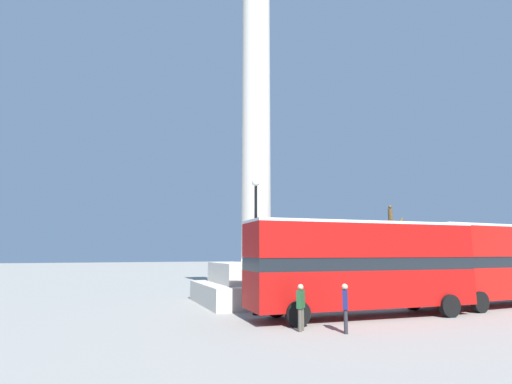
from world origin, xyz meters
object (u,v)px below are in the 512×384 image
object	(u,v)px
bus_b	(505,261)
pedestrian_near_lamp	(345,305)
monument_column	(256,176)
bus_a	(361,264)
pedestrian_by_plinth	(301,305)
equestrian_statue	(393,265)
street_lamp	(256,239)

from	to	relation	value
bus_b	pedestrian_near_lamp	xyz separation A→B (m)	(-12.64, -3.47, -1.41)
bus_b	pedestrian_near_lamp	bearing A→B (deg)	-167.95
monument_column	pedestrian_near_lamp	distance (m)	11.25
monument_column	bus_b	size ratio (longest dim) A/B	2.24
bus_a	pedestrian_near_lamp	bearing A→B (deg)	-131.55
monument_column	pedestrian_by_plinth	bearing A→B (deg)	-98.98
equestrian_statue	pedestrian_near_lamp	bearing A→B (deg)	-137.73
monument_column	street_lamp	bearing A→B (deg)	-110.42
street_lamp	monument_column	bearing A→B (deg)	69.58
monument_column	equestrian_statue	size ratio (longest dim) A/B	3.89
bus_b	pedestrian_by_plinth	size ratio (longest dim) A/B	6.71
pedestrian_by_plinth	street_lamp	bearing A→B (deg)	50.43
bus_b	pedestrian_near_lamp	world-z (taller)	bus_b
pedestrian_by_plinth	pedestrian_near_lamp	bearing A→B (deg)	-75.95
bus_a	monument_column	bearing A→B (deg)	115.18
monument_column	pedestrian_by_plinth	size ratio (longest dim) A/B	14.99
bus_a	street_lamp	world-z (taller)	street_lamp
bus_a	street_lamp	xyz separation A→B (m)	(-4.25, 2.31, 1.14)
equestrian_statue	pedestrian_near_lamp	distance (m)	18.12
pedestrian_near_lamp	monument_column	bearing A→B (deg)	-147.42
bus_a	bus_b	world-z (taller)	bus_b
pedestrian_near_lamp	pedestrian_by_plinth	xyz separation A→B (m)	(-1.35, 0.89, -0.03)
bus_a	pedestrian_by_plinth	distance (m)	4.67
street_lamp	pedestrian_by_plinth	world-z (taller)	street_lamp
street_lamp	pedestrian_near_lamp	world-z (taller)	street_lamp
monument_column	bus_a	xyz separation A→B (m)	(2.71, -6.45, -5.07)
bus_a	street_lamp	distance (m)	4.97
monument_column	street_lamp	xyz separation A→B (m)	(-1.54, -4.14, -3.93)
pedestrian_near_lamp	bus_b	bearing A→B (deg)	137.79
monument_column	equestrian_statue	world-z (taller)	monument_column
pedestrian_near_lamp	pedestrian_by_plinth	size ratio (longest dim) A/B	1.03
bus_a	street_lamp	bearing A→B (deg)	153.86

